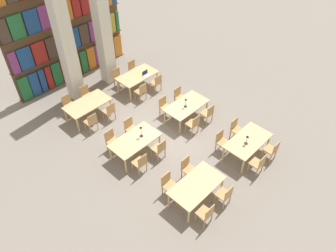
{
  "coord_description": "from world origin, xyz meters",
  "views": [
    {
      "loc": [
        -6.49,
        -6.58,
        9.04
      ],
      "look_at": [
        0.0,
        -0.29,
        0.65
      ],
      "focal_mm": 35.0,
      "sensor_mm": 36.0,
      "label": 1
    }
  ],
  "objects_px": {
    "chair_22": "(157,82)",
    "chair_6": "(272,150)",
    "reading_table_2": "(135,141)",
    "reading_table_1": "(248,142)",
    "chair_12": "(193,124)",
    "chair_20": "(141,91)",
    "chair_4": "(258,163)",
    "desk_lamp_0": "(247,138)",
    "chair_8": "(140,163)",
    "chair_9": "(112,140)",
    "chair_11": "(131,128)",
    "chair_1": "(168,184)",
    "pillar_left": "(63,35)",
    "desk_lamp_2": "(186,101)",
    "chair_13": "(165,106)",
    "reading_table_0": "(197,186)",
    "chair_5": "(222,141)",
    "pillar_center": "(101,20)",
    "chair_0": "(206,213)",
    "chair_15": "(179,97)",
    "chair_21": "(118,77)",
    "reading_table_4": "(88,105)",
    "chair_7": "(236,129)",
    "reading_table_3": "(186,106)",
    "chair_16": "(91,122)",
    "chair_18": "(109,111)",
    "chair_19": "(87,95)",
    "chair_2": "(225,195)",
    "chair_17": "(69,104)",
    "chair_23": "(133,69)",
    "chair_14": "(208,113)",
    "laptop": "(146,75)",
    "chair_3": "(188,168)",
    "reading_table_5": "(137,76)"
  },
  "relations": [
    {
      "from": "chair_7",
      "to": "chair_15",
      "type": "distance_m",
      "value": 2.91
    },
    {
      "from": "desk_lamp_2",
      "to": "chair_17",
      "type": "bearing_deg",
      "value": 128.71
    },
    {
      "from": "chair_18",
      "to": "chair_19",
      "type": "distance_m",
      "value": 1.56
    },
    {
      "from": "pillar_left",
      "to": "reading_table_1",
      "type": "relative_size",
      "value": 3.32
    },
    {
      "from": "chair_13",
      "to": "reading_table_4",
      "type": "xyz_separation_m",
      "value": [
        -2.26,
        2.17,
        0.16
      ]
    },
    {
      "from": "chair_4",
      "to": "desk_lamp_0",
      "type": "bearing_deg",
      "value": 69.22
    },
    {
      "from": "chair_1",
      "to": "chair_2",
      "type": "bearing_deg",
      "value": 121.0
    },
    {
      "from": "chair_9",
      "to": "chair_21",
      "type": "height_order",
      "value": "same"
    },
    {
      "from": "chair_15",
      "to": "chair_21",
      "type": "relative_size",
      "value": 1.0
    },
    {
      "from": "chair_1",
      "to": "reading_table_0",
      "type": "bearing_deg",
      "value": 120.95
    },
    {
      "from": "chair_7",
      "to": "pillar_left",
      "type": "bearing_deg",
      "value": -67.5
    },
    {
      "from": "chair_15",
      "to": "desk_lamp_2",
      "type": "relative_size",
      "value": 2.17
    },
    {
      "from": "pillar_center",
      "to": "reading_table_4",
      "type": "distance_m",
      "value": 3.61
    },
    {
      "from": "pillar_left",
      "to": "reading_table_2",
      "type": "distance_m",
      "value": 5.07
    },
    {
      "from": "chair_2",
      "to": "chair_16",
      "type": "xyz_separation_m",
      "value": [
        -0.87,
        5.82,
        0.0
      ]
    },
    {
      "from": "chair_19",
      "to": "chair_7",
      "type": "bearing_deg",
      "value": 114.72
    },
    {
      "from": "chair_11",
      "to": "reading_table_4",
      "type": "relative_size",
      "value": 0.49
    },
    {
      "from": "chair_16",
      "to": "chair_20",
      "type": "relative_size",
      "value": 1.0
    },
    {
      "from": "chair_8",
      "to": "chair_9",
      "type": "relative_size",
      "value": 1.0
    },
    {
      "from": "chair_11",
      "to": "chair_1",
      "type": "bearing_deg",
      "value": 72.6
    },
    {
      "from": "chair_22",
      "to": "chair_6",
      "type": "bearing_deg",
      "value": -90.21
    },
    {
      "from": "desk_lamp_2",
      "to": "chair_16",
      "type": "relative_size",
      "value": 0.46
    },
    {
      "from": "chair_0",
      "to": "chair_15",
      "type": "distance_m",
      "value": 5.73
    },
    {
      "from": "reading_table_0",
      "to": "reading_table_3",
      "type": "bearing_deg",
      "value": 46.38
    },
    {
      "from": "chair_14",
      "to": "chair_19",
      "type": "relative_size",
      "value": 1.0
    },
    {
      "from": "chair_7",
      "to": "chair_9",
      "type": "xyz_separation_m",
      "value": [
        -3.68,
        2.93,
        0.0
      ]
    },
    {
      "from": "pillar_left",
      "to": "chair_18",
      "type": "distance_m",
      "value": 3.42
    },
    {
      "from": "reading_table_1",
      "to": "desk_lamp_2",
      "type": "bearing_deg",
      "value": 92.99
    },
    {
      "from": "pillar_center",
      "to": "chair_11",
      "type": "height_order",
      "value": "pillar_center"
    },
    {
      "from": "chair_5",
      "to": "chair_8",
      "type": "xyz_separation_m",
      "value": [
        -2.78,
        1.37,
        0.0
      ]
    },
    {
      "from": "pillar_center",
      "to": "reading_table_1",
      "type": "relative_size",
      "value": 3.32
    },
    {
      "from": "chair_9",
      "to": "laptop",
      "type": "height_order",
      "value": "laptop"
    },
    {
      "from": "chair_18",
      "to": "chair_15",
      "type": "bearing_deg",
      "value": -27.52
    },
    {
      "from": "reading_table_3",
      "to": "chair_23",
      "type": "xyz_separation_m",
      "value": [
        0.49,
        3.78,
        -0.16
      ]
    },
    {
      "from": "chair_22",
      "to": "laptop",
      "type": "xyz_separation_m",
      "value": [
        -0.18,
        0.48,
        0.28
      ]
    },
    {
      "from": "chair_3",
      "to": "chair_23",
      "type": "xyz_separation_m",
      "value": [
        2.75,
        5.87,
        0.0
      ]
    },
    {
      "from": "chair_14",
      "to": "reading_table_4",
      "type": "relative_size",
      "value": 0.49
    },
    {
      "from": "chair_21",
      "to": "chair_12",
      "type": "bearing_deg",
      "value": 89.87
    },
    {
      "from": "chair_15",
      "to": "chair_23",
      "type": "distance_m",
      "value": 3.0
    },
    {
      "from": "chair_8",
      "to": "reading_table_4",
      "type": "xyz_separation_m",
      "value": [
        0.5,
        3.71,
        0.16
      ]
    },
    {
      "from": "reading_table_2",
      "to": "chair_0",
      "type": "bearing_deg",
      "value": -96.89
    },
    {
      "from": "reading_table_0",
      "to": "chair_2",
      "type": "relative_size",
      "value": 2.04
    },
    {
      "from": "chair_1",
      "to": "chair_4",
      "type": "bearing_deg",
      "value": 149.88
    },
    {
      "from": "chair_12",
      "to": "chair_6",
      "type": "bearing_deg",
      "value": -72.47
    },
    {
      "from": "chair_12",
      "to": "chair_20",
      "type": "distance_m",
      "value": 3.0
    },
    {
      "from": "chair_13",
      "to": "reading_table_2",
      "type": "bearing_deg",
      "value": 18.35
    },
    {
      "from": "reading_table_2",
      "to": "chair_20",
      "type": "distance_m",
      "value": 3.2
    },
    {
      "from": "pillar_left",
      "to": "reading_table_5",
      "type": "bearing_deg",
      "value": -32.51
    },
    {
      "from": "chair_13",
      "to": "chair_12",
      "type": "bearing_deg",
      "value": 90.0
    },
    {
      "from": "reading_table_2",
      "to": "reading_table_1",
      "type": "bearing_deg",
      "value": -46.31
    }
  ]
}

